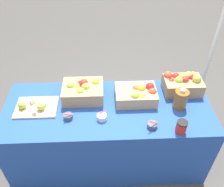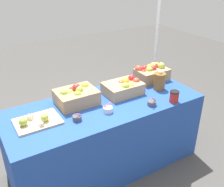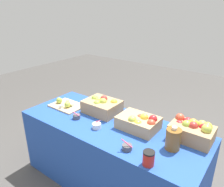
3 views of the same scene
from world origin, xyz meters
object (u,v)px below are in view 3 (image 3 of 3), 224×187
object	(u,v)px
apple_crate_middle	(139,122)
sample_bowl_mid	(97,126)
cider_jug	(173,139)
apple_crate_right	(102,106)
coffee_cup	(149,158)
sample_bowl_near	(127,147)
sample_bowl_far	(77,116)
cutting_board_front	(66,105)
apple_crate_left	(192,130)

from	to	relation	value
apple_crate_middle	sample_bowl_mid	xyz separation A→B (m)	(-0.33, -0.23, -0.04)
apple_crate_middle	cider_jug	xyz separation A→B (m)	(0.37, -0.11, 0.02)
apple_crate_right	coffee_cup	size ratio (longest dim) A/B	3.30
apple_crate_right	sample_bowl_near	xyz separation A→B (m)	(0.59, -0.40, -0.06)
sample_bowl_far	cutting_board_front	bearing A→B (deg)	156.43
sample_bowl_mid	sample_bowl_far	bearing A→B (deg)	175.79
apple_crate_right	coffee_cup	world-z (taller)	apple_crate_right
cutting_board_front	sample_bowl_mid	xyz separation A→B (m)	(0.60, -0.16, 0.00)
apple_crate_right	coffee_cup	bearing A→B (deg)	-29.51
apple_crate_right	coffee_cup	xyz separation A→B (m)	(0.81, -0.46, -0.02)
apple_crate_middle	coffee_cup	world-z (taller)	apple_crate_middle
sample_bowl_near	sample_bowl_far	world-z (taller)	sample_bowl_near
cutting_board_front	coffee_cup	bearing A→B (deg)	-14.55
sample_bowl_near	sample_bowl_far	distance (m)	0.72
cutting_board_front	apple_crate_left	bearing A→B (deg)	8.30
cutting_board_front	sample_bowl_far	bearing A→B (deg)	-23.57
coffee_cup	sample_bowl_far	bearing A→B (deg)	168.62
apple_crate_middle	apple_crate_right	bearing A→B (deg)	173.15
apple_crate_left	sample_bowl_mid	size ratio (longest dim) A/B	3.77
sample_bowl_mid	cider_jug	xyz separation A→B (m)	(0.70, 0.13, 0.06)
cutting_board_front	coffee_cup	world-z (taller)	coffee_cup
cider_jug	apple_crate_right	bearing A→B (deg)	169.23
cutting_board_front	cider_jug	world-z (taller)	cider_jug
apple_crate_middle	cutting_board_front	bearing A→B (deg)	-175.17
apple_crate_middle	cider_jug	distance (m)	0.39
sample_bowl_mid	cutting_board_front	bearing A→B (deg)	165.46
apple_crate_right	sample_bowl_far	distance (m)	0.30
apple_crate_right	sample_bowl_mid	size ratio (longest dim) A/B	3.95
sample_bowl_near	coffee_cup	xyz separation A→B (m)	(0.22, -0.06, 0.03)
sample_bowl_near	cider_jug	bearing A→B (deg)	39.37
apple_crate_right	cider_jug	xyz separation A→B (m)	(0.88, -0.17, 0.01)
sample_bowl_far	apple_crate_left	bearing A→B (deg)	17.34
apple_crate_left	apple_crate_right	xyz separation A→B (m)	(-0.95, -0.06, -0.01)
sample_bowl_far	coffee_cup	distance (m)	0.95
apple_crate_left	sample_bowl_far	xyz separation A→B (m)	(-1.07, -0.33, -0.07)
cutting_board_front	cider_jug	size ratio (longest dim) A/B	1.84
apple_crate_middle	sample_bowl_near	bearing A→B (deg)	-75.57
apple_crate_middle	apple_crate_right	world-z (taller)	apple_crate_right
cutting_board_front	cider_jug	distance (m)	1.30
cutting_board_front	apple_crate_middle	bearing A→B (deg)	4.83
apple_crate_middle	sample_bowl_far	bearing A→B (deg)	-161.11
apple_crate_middle	cider_jug	bearing A→B (deg)	-15.85
sample_bowl_mid	apple_crate_right	bearing A→B (deg)	120.51
apple_crate_left	sample_bowl_far	bearing A→B (deg)	-162.66
sample_bowl_mid	apple_crate_left	bearing A→B (deg)	24.53
sample_bowl_near	coffee_cup	bearing A→B (deg)	-14.45
apple_crate_middle	sample_bowl_far	distance (m)	0.66
apple_crate_left	cider_jug	distance (m)	0.24
cutting_board_front	coffee_cup	size ratio (longest dim) A/B	3.27
apple_crate_middle	apple_crate_right	size ratio (longest dim) A/B	1.00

